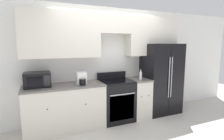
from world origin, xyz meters
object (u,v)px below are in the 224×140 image
bottle (141,75)px  oven_range (116,100)px  microwave (37,80)px  refrigerator (160,78)px

bottle → oven_range: bearing=169.0°
oven_range → bottle: 0.81m
oven_range → microwave: 1.76m
oven_range → microwave: microwave is taller
microwave → bottle: 2.22m
refrigerator → bottle: refrigerator is taller
oven_range → bottle: (0.57, -0.11, 0.56)m
microwave → bottle: (2.22, -0.16, -0.04)m
refrigerator → bottle: bearing=-167.8°
oven_range → refrigerator: bearing=1.8°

